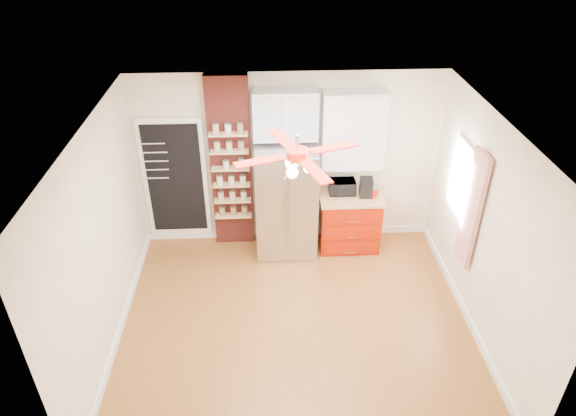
{
  "coord_description": "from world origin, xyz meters",
  "views": [
    {
      "loc": [
        -0.34,
        -4.86,
        4.81
      ],
      "look_at": [
        -0.06,
        0.9,
        1.2
      ],
      "focal_mm": 32.0,
      "sensor_mm": 36.0,
      "label": 1
    }
  ],
  "objects_px": {
    "coffee_maker": "(366,187)",
    "fridge": "(286,201)",
    "red_cabinet": "(349,221)",
    "toaster_oven": "(342,187)",
    "canister_left": "(374,193)",
    "pantry_jar_oats": "(226,164)",
    "ceiling_fan": "(298,155)"
  },
  "relations": [
    {
      "from": "ceiling_fan",
      "to": "coffee_maker",
      "type": "height_order",
      "value": "ceiling_fan"
    },
    {
      "from": "ceiling_fan",
      "to": "pantry_jar_oats",
      "type": "bearing_deg",
      "value": 117.36
    },
    {
      "from": "toaster_oven",
      "to": "coffee_maker",
      "type": "bearing_deg",
      "value": -17.89
    },
    {
      "from": "fridge",
      "to": "ceiling_fan",
      "type": "relative_size",
      "value": 1.25
    },
    {
      "from": "pantry_jar_oats",
      "to": "coffee_maker",
      "type": "bearing_deg",
      "value": -2.7
    },
    {
      "from": "toaster_oven",
      "to": "canister_left",
      "type": "bearing_deg",
      "value": -20.23
    },
    {
      "from": "toaster_oven",
      "to": "canister_left",
      "type": "height_order",
      "value": "toaster_oven"
    },
    {
      "from": "coffee_maker",
      "to": "fridge",
      "type": "bearing_deg",
      "value": -175.02
    },
    {
      "from": "coffee_maker",
      "to": "red_cabinet",
      "type": "bearing_deg",
      "value": 177.91
    },
    {
      "from": "coffee_maker",
      "to": "pantry_jar_oats",
      "type": "xyz_separation_m",
      "value": [
        -2.04,
        0.1,
        0.38
      ]
    },
    {
      "from": "fridge",
      "to": "coffee_maker",
      "type": "xyz_separation_m",
      "value": [
        1.18,
        0.03,
        0.17
      ]
    },
    {
      "from": "red_cabinet",
      "to": "coffee_maker",
      "type": "xyz_separation_m",
      "value": [
        0.21,
        -0.02,
        0.6
      ]
    },
    {
      "from": "pantry_jar_oats",
      "to": "ceiling_fan",
      "type": "bearing_deg",
      "value": -62.64
    },
    {
      "from": "red_cabinet",
      "to": "pantry_jar_oats",
      "type": "distance_m",
      "value": 2.08
    },
    {
      "from": "canister_left",
      "to": "pantry_jar_oats",
      "type": "relative_size",
      "value": 1.3
    },
    {
      "from": "toaster_oven",
      "to": "pantry_jar_oats",
      "type": "bearing_deg",
      "value": 179.67
    },
    {
      "from": "red_cabinet",
      "to": "coffee_maker",
      "type": "relative_size",
      "value": 3.16
    },
    {
      "from": "toaster_oven",
      "to": "pantry_jar_oats",
      "type": "xyz_separation_m",
      "value": [
        -1.7,
        -0.01,
        0.42
      ]
    },
    {
      "from": "coffee_maker",
      "to": "canister_left",
      "type": "height_order",
      "value": "coffee_maker"
    },
    {
      "from": "ceiling_fan",
      "to": "toaster_oven",
      "type": "bearing_deg",
      "value": 65.84
    },
    {
      "from": "coffee_maker",
      "to": "pantry_jar_oats",
      "type": "distance_m",
      "value": 2.08
    },
    {
      "from": "fridge",
      "to": "red_cabinet",
      "type": "distance_m",
      "value": 1.06
    },
    {
      "from": "red_cabinet",
      "to": "pantry_jar_oats",
      "type": "bearing_deg",
      "value": 177.66
    },
    {
      "from": "toaster_oven",
      "to": "canister_left",
      "type": "relative_size",
      "value": 2.53
    },
    {
      "from": "red_cabinet",
      "to": "toaster_oven",
      "type": "xyz_separation_m",
      "value": [
        -0.13,
        0.08,
        0.56
      ]
    },
    {
      "from": "red_cabinet",
      "to": "toaster_oven",
      "type": "bearing_deg",
      "value": 146.47
    },
    {
      "from": "canister_left",
      "to": "pantry_jar_oats",
      "type": "distance_m",
      "value": 2.2
    },
    {
      "from": "red_cabinet",
      "to": "coffee_maker",
      "type": "distance_m",
      "value": 0.63
    },
    {
      "from": "coffee_maker",
      "to": "toaster_oven",
      "type": "bearing_deg",
      "value": 166.37
    },
    {
      "from": "canister_left",
      "to": "red_cabinet",
      "type": "bearing_deg",
      "value": 166.87
    },
    {
      "from": "toaster_oven",
      "to": "canister_left",
      "type": "xyz_separation_m",
      "value": [
        0.45,
        -0.16,
        -0.03
      ]
    },
    {
      "from": "fridge",
      "to": "toaster_oven",
      "type": "xyz_separation_m",
      "value": [
        0.84,
        0.13,
        0.13
      ]
    }
  ]
}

